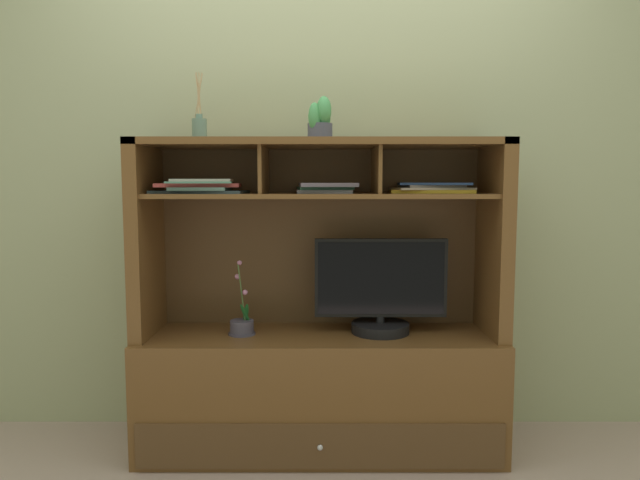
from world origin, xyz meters
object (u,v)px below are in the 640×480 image
object	(u,v)px
potted_orchid	(242,325)
diffuser_bottle	(199,128)
magazine_stack_left	(326,188)
magazine_stack_centre	(200,187)
media_console	(320,356)
magazine_stack_right	(431,188)
tv_monitor	(381,293)
potted_succulent	(320,121)

from	to	relation	value
potted_orchid	diffuser_bottle	world-z (taller)	diffuser_bottle
magazine_stack_left	magazine_stack_centre	distance (m)	0.55
media_console	magazine_stack_centre	world-z (taller)	media_console
magazine_stack_right	diffuser_bottle	world-z (taller)	diffuser_bottle
tv_monitor	potted_orchid	bearing A→B (deg)	-177.35
tv_monitor	magazine_stack_left	distance (m)	0.54
media_console	magazine_stack_centre	size ratio (longest dim) A/B	3.88
potted_succulent	potted_orchid	bearing A→B (deg)	-171.97
tv_monitor	magazine_stack_left	xyz separation A→B (m)	(-0.25, 0.01, 0.48)
potted_orchid	diffuser_bottle	xyz separation A→B (m)	(-0.17, -0.00, 0.88)
magazine_stack_right	media_console	bearing A→B (deg)	-175.93
diffuser_bottle	potted_succulent	world-z (taller)	diffuser_bottle
media_console	magazine_stack_centre	bearing A→B (deg)	-173.98
magazine_stack_left	magazine_stack_centre	bearing A→B (deg)	-173.41
media_console	tv_monitor	bearing A→B (deg)	-0.56
magazine_stack_left	magazine_stack_centre	size ratio (longest dim) A/B	0.71
magazine_stack_centre	media_console	bearing A→B (deg)	6.02
magazine_stack_left	potted_succulent	distance (m)	0.30
potted_orchid	potted_succulent	bearing A→B (deg)	8.03
tv_monitor	potted_succulent	bearing A→B (deg)	175.73
media_console	magazine_stack_left	bearing A→B (deg)	17.70
tv_monitor	magazine_stack_right	world-z (taller)	magazine_stack_right
media_console	tv_monitor	size ratio (longest dim) A/B	2.70
media_console	tv_monitor	world-z (taller)	media_console
potted_orchid	diffuser_bottle	distance (m)	0.90
magazine_stack_left	diffuser_bottle	bearing A→B (deg)	-175.71
potted_orchid	magazine_stack_left	size ratio (longest dim) A/B	1.14
tv_monitor	magazine_stack_right	distance (m)	0.53
magazine_stack_right	potted_succulent	size ratio (longest dim) A/B	1.99
media_console	potted_succulent	size ratio (longest dim) A/B	8.43
magazine_stack_left	potted_succulent	size ratio (longest dim) A/B	1.54
tv_monitor	magazine_stack_centre	bearing A→B (deg)	-176.24
media_console	magazine_stack_left	size ratio (longest dim) A/B	5.48
magazine_stack_centre	tv_monitor	bearing A→B (deg)	3.76
potted_succulent	diffuser_bottle	bearing A→B (deg)	-174.46
tv_monitor	magazine_stack_right	size ratio (longest dim) A/B	1.57
tv_monitor	potted_orchid	size ratio (longest dim) A/B	1.77
potted_orchid	potted_succulent	xyz separation A→B (m)	(0.35, 0.05, 0.91)
media_console	potted_orchid	bearing A→B (deg)	-174.86
tv_monitor	diffuser_bottle	xyz separation A→B (m)	(-0.80, -0.03, 0.74)
diffuser_bottle	potted_succulent	distance (m)	0.53
media_console	potted_succulent	bearing A→B (deg)	91.89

